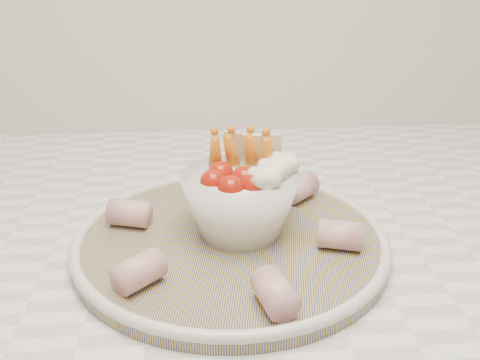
{
  "coord_description": "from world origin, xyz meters",
  "views": [
    {
      "loc": [
        -0.06,
        0.84,
        1.23
      ],
      "look_at": [
        -0.02,
        1.35,
        1.0
      ],
      "focal_mm": 40.0,
      "sensor_mm": 36.0,
      "label": 1
    }
  ],
  "objects": [
    {
      "name": "serving_platter",
      "position": [
        -0.03,
        1.34,
        0.93
      ],
      "size": [
        0.39,
        0.39,
        0.02
      ],
      "color": "navy",
      "rests_on": "kitchen_counter"
    },
    {
      "name": "veggie_bowl",
      "position": [
        -0.02,
        1.35,
        0.98
      ],
      "size": [
        0.13,
        0.13,
        0.11
      ],
      "color": "white",
      "rests_on": "serving_platter"
    },
    {
      "name": "cured_meat_rolls",
      "position": [
        -0.03,
        1.34,
        0.95
      ],
      "size": [
        0.27,
        0.31,
        0.03
      ],
      "color": "#B9545F",
      "rests_on": "serving_platter"
    }
  ]
}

